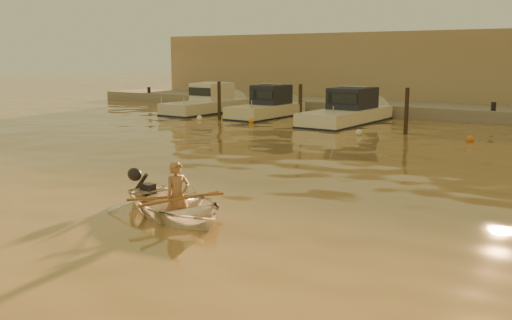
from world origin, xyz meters
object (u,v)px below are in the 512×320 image
Objects in this scene: dinghy at (176,205)px; waterfront_building at (488,71)px; person at (178,196)px; moored_boat_0 at (206,102)px; moored_boat_2 at (347,111)px; moored_boat_1 at (266,106)px.

waterfront_building is (-0.35, 28.37, 2.18)m from dinghy.
person reaches higher than dinghy.
moored_boat_0 is (-13.60, 17.37, 0.40)m from dinghy.
moored_boat_2 is 11.87m from waterfront_building.
moored_boat_1 and moored_boat_2 have the same top height.
dinghy is 17.94m from moored_boat_2.
moored_boat_0 and moored_boat_1 have the same top height.
moored_boat_1 is at bearing 180.00° from moored_boat_2.
person is at bearing -75.40° from moored_boat_2.
dinghy is 28.46m from waterfront_building.
person is 28.48m from waterfront_building.
moored_boat_1 is 0.80× the size of moored_boat_2.
waterfront_building is (4.10, 11.00, 1.77)m from moored_boat_2.
person is 19.79m from moored_boat_1.
moored_boat_2 is 0.16× the size of waterfront_building.
moored_boat_2 is at bearing 0.00° from moored_boat_0.
dinghy is 0.55× the size of moored_boat_1.
moored_boat_0 is at bearing 180.00° from moored_boat_2.
moored_boat_2 is (9.15, 0.00, 0.00)m from moored_boat_0.
moored_boat_1 is (4.28, 0.00, 0.00)m from moored_boat_0.
person is 0.20× the size of moored_boat_2.
moored_boat_0 is at bearing -140.30° from waterfront_building.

